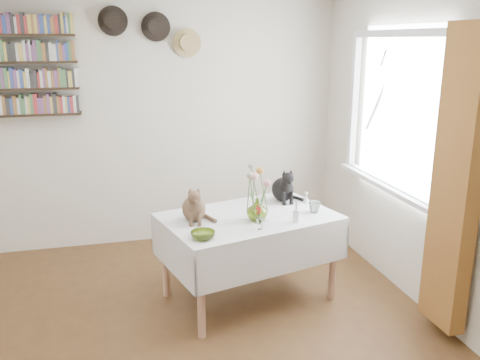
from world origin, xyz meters
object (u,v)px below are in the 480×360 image
object	(u,v)px
black_cat	(283,183)
dining_table	(249,236)
flower_vase	(257,210)
tabby_cat	(194,202)
bookshelf_unit	(21,67)

from	to	relation	value
black_cat	dining_table	bearing A→B (deg)	-143.55
flower_vase	dining_table	bearing A→B (deg)	105.54
black_cat	flower_vase	world-z (taller)	black_cat
tabby_cat	black_cat	world-z (taller)	black_cat
dining_table	tabby_cat	size ratio (longest dim) A/B	5.06
flower_vase	bookshelf_unit	bearing A→B (deg)	140.21
dining_table	flower_vase	bearing A→B (deg)	-74.46
dining_table	flower_vase	size ratio (longest dim) A/B	8.75
dining_table	tabby_cat	world-z (taller)	tabby_cat
dining_table	black_cat	bearing A→B (deg)	38.73
black_cat	bookshelf_unit	bearing A→B (deg)	151.18
black_cat	bookshelf_unit	xyz separation A→B (m)	(-2.18, 1.09, 0.97)
bookshelf_unit	flower_vase	bearing A→B (deg)	-39.79
tabby_cat	bookshelf_unit	world-z (taller)	bookshelf_unit
dining_table	bookshelf_unit	bearing A→B (deg)	141.98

